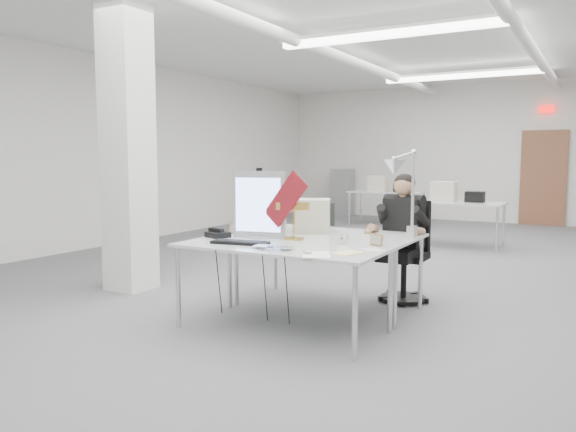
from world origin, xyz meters
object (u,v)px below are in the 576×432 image
Objects in this scene: architect_lamp at (404,189)px; monitor at (259,205)px; office_chair at (404,252)px; laptop at (271,249)px; desk_phone at (218,235)px; desk_main at (283,246)px; seated_person at (403,217)px; beige_monitor at (312,216)px; bankers_lamp at (294,221)px.

monitor is at bearing -154.21° from architect_lamp.
laptop is at bearing -99.59° from office_chair.
office_chair reaches higher than desk_phone.
desk_phone is (-1.37, -1.38, 0.26)m from office_chair.
desk_phone is at bearing 172.21° from desk_main.
desk_main is 1.62m from office_chair.
office_chair is 1.67× the size of monitor.
desk_phone is (-0.77, 0.10, 0.04)m from desk_main.
seated_person reaches higher than beige_monitor.
office_chair is at bearing 66.99° from laptop.
beige_monitor is (-0.21, 1.15, 0.15)m from laptop.
architect_lamp is (1.62, 0.59, 0.45)m from desk_phone.
architect_lamp is (0.24, -0.75, 0.33)m from seated_person.
monitor is 0.37m from bankers_lamp.
bankers_lamp is 0.37× the size of architect_lamp.
monitor reaches higher than laptop.
desk_phone is (-0.82, 0.38, 0.01)m from laptop.
laptop is 0.35× the size of architect_lamp.
architect_lamp is at bearing 6.39° from monitor.
monitor is at bearing 146.50° from desk_main.
beige_monitor is at bearing 71.62° from desk_phone.
bankers_lamp is (-0.07, 0.33, 0.19)m from desk_main.
desk_phone is at bearing -151.59° from beige_monitor.
monitor is (-1.01, -1.22, 0.54)m from office_chair.
laptop is 0.90m from desk_phone.
desk_main is 1.91× the size of architect_lamp.
monitor is 0.49m from desk_phone.
seated_person is at bearing 66.51° from laptop.
monitor is at bearing -121.65° from office_chair.
desk_phone is at bearing -168.22° from monitor.
laptop is (0.05, -0.28, 0.03)m from desk_main.
bankers_lamp reaches higher than office_chair.
laptop is at bearing -122.49° from architect_lamp.
beige_monitor is at bearing 94.82° from laptop.
bankers_lamp reaches higher than beige_monitor.
desk_phone is at bearing 149.37° from laptop.
seated_person is 2.76× the size of laptop.
seated_person is 2.60× the size of beige_monitor.
monitor is 0.67m from beige_monitor.
monitor is at bearing -122.83° from seated_person.
architect_lamp is at bearing 39.79° from desk_phone.
beige_monitor is 0.38× the size of architect_lamp.
seated_person reaches higher than office_chair.
beige_monitor is at bearing -133.38° from office_chair.
seated_person is (0.00, -0.05, 0.38)m from office_chair.
monitor is 3.20× the size of desk_phone.
bankers_lamp is (-0.68, -1.10, 0.03)m from seated_person.
monitor is (-1.01, -1.17, 0.17)m from seated_person.
beige_monitor is at bearing 176.85° from architect_lamp.
office_chair is 0.38m from seated_person.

